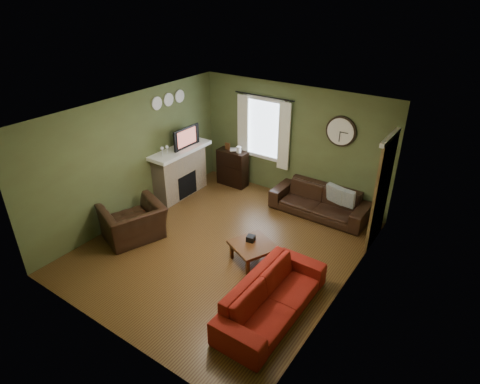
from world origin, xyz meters
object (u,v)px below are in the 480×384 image
Objects in this scene: bookshelf at (232,168)px; sofa_brown at (319,201)px; sofa_red at (272,297)px; armchair at (133,222)px; coffee_table at (253,253)px.

bookshelf is 2.38m from sofa_brown.
sofa_red is at bearing -78.00° from sofa_brown.
armchair reaches higher than sofa_brown.
sofa_brown is at bearing 12.00° from sofa_red.
bookshelf reaches higher than coffee_table.
sofa_brown is at bearing 158.75° from armchair.
bookshelf is at bearing 132.13° from coffee_table.
armchair is 2.43m from coffee_table.
armchair is at bearing -131.65° from sofa_brown.
sofa_red is 3.06× the size of coffee_table.
sofa_red is at bearing -46.70° from bookshelf.
sofa_red is 1.92× the size of armchair.
sofa_brown is 0.98× the size of sofa_red.
armchair reaches higher than sofa_red.
bookshelf is at bearing -163.84° from armchair.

